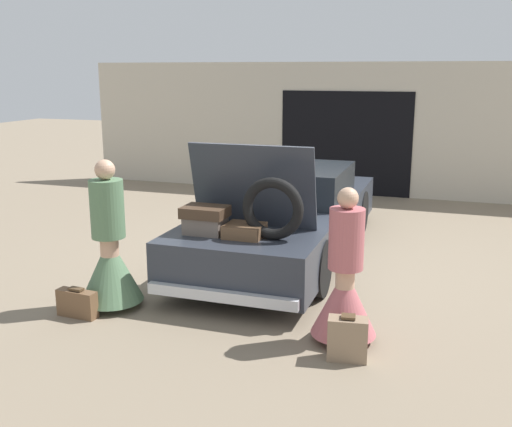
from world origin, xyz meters
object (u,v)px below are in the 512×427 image
object	(u,v)px
person_left	(110,256)
person_right	(345,288)
suitcase_beside_right_person	(348,339)
suitcase_beside_left_person	(77,303)
car	(286,216)

from	to	relation	value
person_left	person_right	distance (m)	2.66
suitcase_beside_right_person	suitcase_beside_left_person	bearing A→B (deg)	178.94
suitcase_beside_right_person	person_left	bearing A→B (deg)	171.12
car	person_right	world-z (taller)	car
person_left	suitcase_beside_left_person	xyz separation A→B (m)	(-0.20, -0.38, -0.44)
car	person_left	bearing A→B (deg)	-117.40
suitcase_beside_right_person	person_right	bearing A→B (deg)	105.68
person_right	suitcase_beside_left_person	world-z (taller)	person_right
person_left	person_right	bearing A→B (deg)	99.59
car	suitcase_beside_right_person	distance (m)	3.34
suitcase_beside_left_person	suitcase_beside_right_person	distance (m)	2.97
car	suitcase_beside_left_person	world-z (taller)	car
suitcase_beside_left_person	suitcase_beside_right_person	world-z (taller)	suitcase_beside_right_person
car	suitcase_beside_right_person	size ratio (longest dim) A/B	11.57
person_right	suitcase_beside_right_person	distance (m)	0.53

